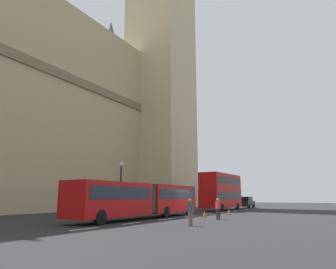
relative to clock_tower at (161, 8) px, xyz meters
The scene contains 12 objects.
ground_plane 46.86m from the clock_tower, 142.07° to the right, with size 160.00×160.00×0.00m, color #262628.
lane_centre_marking 46.00m from the clock_tower, 139.12° to the right, with size 34.40×0.16×0.01m.
clock_tower is the anchor object (origin of this frame).
articulated_bus 47.42m from the clock_tower, 151.53° to the right, with size 15.96×2.54×2.90m.
double_decker_bus 39.46m from the clock_tower, 115.71° to the right, with size 10.01×2.54×4.90m.
sedan_lead 40.85m from the clock_tower, 71.54° to the right, with size 4.40×1.86×1.85m.
traffic_cone_west 47.68m from the clock_tower, 140.33° to the right, with size 0.36×0.36×0.58m.
traffic_cone_middle 46.21m from the clock_tower, 135.57° to the right, with size 0.36×0.36×0.58m.
traffic_cone_east 45.76m from the clock_tower, 131.63° to the right, with size 0.36×0.36×0.58m.
street_lamp 43.79m from the clock_tower, 157.74° to the right, with size 0.44×0.44×5.27m.
pedestrian_near_cones 52.48m from the clock_tower, 145.55° to the right, with size 0.35×0.45×1.69m.
pedestrian_by_kerb 49.08m from the clock_tower, 139.88° to the right, with size 0.44×0.46×1.69m.
Camera 1 is at (-27.76, -13.48, 1.81)m, focal length 33.43 mm.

